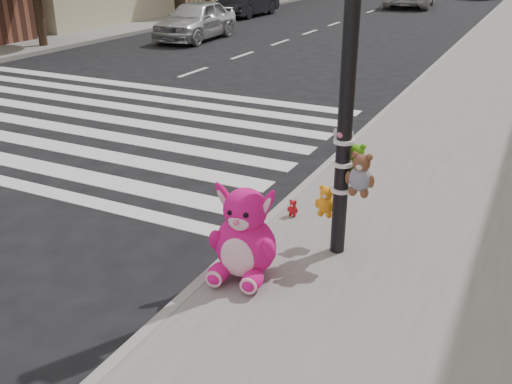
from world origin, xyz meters
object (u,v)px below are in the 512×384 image
Objects in this scene: signal_pole at (349,113)px; car_silver_far at (196,20)px; red_teddy at (293,208)px; car_dark_far at (248,2)px; pink_bunny at (244,239)px.

car_silver_far is (-10.26, 13.39, -1.01)m from signal_pole.
car_silver_far is at bearing 127.51° from red_teddy.
signal_pole is 0.94× the size of car_dark_far.
pink_bunny is 1.56m from red_teddy.
signal_pole is at bearing 45.84° from pink_bunny.
signal_pole is at bearing -59.39° from car_dark_far.
signal_pole is 0.94× the size of car_silver_far.
pink_bunny is 0.24× the size of car_dark_far.
pink_bunny is 17.21m from car_silver_far.
red_teddy is 0.05× the size of car_silver_far.
signal_pole is 18.09× the size of red_teddy.
car_silver_far is (-9.53, 14.33, 0.17)m from pink_bunny.
car_dark_far is (-12.07, 21.23, -1.03)m from signal_pole.
signal_pole reaches higher than red_teddy.
pink_bunny is (-0.73, -0.94, -1.18)m from signal_pole.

